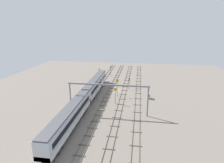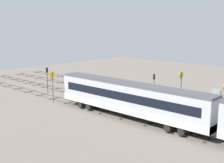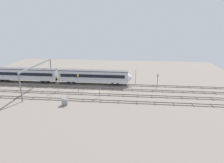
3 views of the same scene
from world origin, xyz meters
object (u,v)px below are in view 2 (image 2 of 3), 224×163
object	(u,v)px
speed_sign_mid_trackside	(224,96)
signal_light_trackside_approach	(47,76)
relay_cabinet	(216,94)
signal_light_trackside_departure	(154,83)
speed_sign_near_foreground	(181,85)
train	(214,118)
speed_sign_far_trackside	(53,82)

from	to	relation	value
speed_sign_mid_trackside	signal_light_trackside_approach	size ratio (longest dim) A/B	1.06
speed_sign_mid_trackside	relay_cabinet	xyz separation A→B (m)	(5.50, -10.05, -2.43)
speed_sign_mid_trackside	signal_light_trackside_departure	xyz separation A→B (m)	(13.52, -3.25, -0.48)
speed_sign_near_foreground	signal_light_trackside_departure	distance (m)	8.03
speed_sign_near_foreground	speed_sign_mid_trackside	distance (m)	6.37
train	relay_cabinet	world-z (taller)	train
speed_sign_near_foreground	train	bearing A→B (deg)	137.68
train	speed_sign_near_foreground	distance (m)	11.96
speed_sign_mid_trackside	train	bearing A→B (deg)	106.64
train	speed_sign_mid_trackside	distance (m)	8.61
speed_sign_mid_trackside	signal_light_trackside_departure	distance (m)	13.91
train	signal_light_trackside_departure	xyz separation A→B (m)	(15.98, -11.48, 0.14)
train	signal_light_trackside_approach	size ratio (longest dim) A/B	10.81
speed_sign_mid_trackside	speed_sign_far_trackside	size ratio (longest dim) A/B	0.97
speed_sign_far_trackside	train	bearing A→B (deg)	-176.12
speed_sign_near_foreground	signal_light_trackside_departure	xyz separation A→B (m)	(7.18, -3.46, -1.01)
train	relay_cabinet	distance (m)	20.02
speed_sign_far_trackside	signal_light_trackside_departure	world-z (taller)	speed_sign_far_trackside
train	speed_sign_far_trackside	bearing A→B (deg)	3.88
train	speed_sign_far_trackside	world-z (taller)	speed_sign_far_trackside
relay_cabinet	signal_light_trackside_departure	bearing A→B (deg)	40.30
signal_light_trackside_departure	relay_cabinet	world-z (taller)	signal_light_trackside_departure
train	signal_light_trackside_approach	distance (m)	33.39
relay_cabinet	signal_light_trackside_approach	bearing A→B (deg)	32.66
signal_light_trackside_approach	relay_cabinet	size ratio (longest dim) A/B	2.73
train	speed_sign_mid_trackside	world-z (taller)	train
train	speed_sign_near_foreground	size ratio (longest dim) A/B	8.69
signal_light_trackside_departure	speed_sign_mid_trackside	bearing A→B (deg)	166.49
train	speed_sign_near_foreground	world-z (taller)	speed_sign_near_foreground
speed_sign_far_trackside	signal_light_trackside_approach	size ratio (longest dim) A/B	1.09
speed_sign_mid_trackside	relay_cabinet	size ratio (longest dim) A/B	2.89
train	speed_sign_near_foreground	bearing A→B (deg)	-42.32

